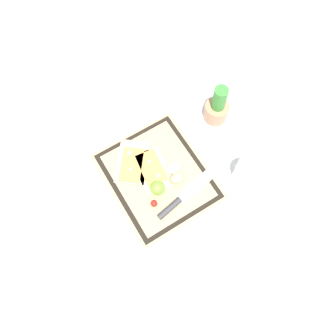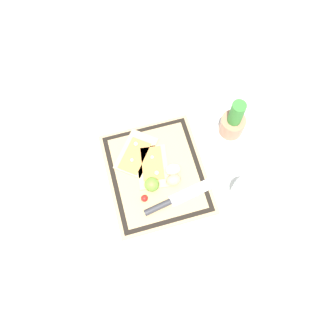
{
  "view_description": "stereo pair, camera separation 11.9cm",
  "coord_description": "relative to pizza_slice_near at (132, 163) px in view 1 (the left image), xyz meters",
  "views": [
    {
      "loc": [
        0.36,
        -0.18,
        1.15
      ],
      "look_at": [
        0.0,
        0.04,
        0.03
      ],
      "focal_mm": 35.0,
      "sensor_mm": 36.0,
      "label": 1
    },
    {
      "loc": [
        0.41,
        -0.07,
        1.15
      ],
      "look_at": [
        0.0,
        0.04,
        0.03
      ],
      "focal_mm": 35.0,
      "sensor_mm": 36.0,
      "label": 2
    }
  ],
  "objects": [
    {
      "name": "ground_plane",
      "position": [
        0.09,
        0.06,
        -0.02
      ],
      "size": [
        6.0,
        6.0,
        0.0
      ],
      "primitive_type": "plane",
      "color": "silver"
    },
    {
      "name": "cutting_board",
      "position": [
        0.09,
        0.06,
        -0.01
      ],
      "size": [
        0.41,
        0.36,
        0.02
      ],
      "color": "tan",
      "rests_on": "ground_plane"
    },
    {
      "name": "pizza_slice_near",
      "position": [
        0.0,
        0.0,
        0.0
      ],
      "size": [
        0.2,
        0.19,
        0.02
      ],
      "color": "#DBBC7F",
      "rests_on": "cutting_board"
    },
    {
      "name": "pizza_slice_far",
      "position": [
        0.07,
        0.05,
        0.0
      ],
      "size": [
        0.18,
        0.13,
        0.02
      ],
      "color": "#DBBC7F",
      "rests_on": "cutting_board"
    },
    {
      "name": "knife",
      "position": [
        0.22,
        0.07,
        0.0
      ],
      "size": [
        0.08,
        0.28,
        0.02
      ],
      "color": "silver",
      "rests_on": "cutting_board"
    },
    {
      "name": "egg_brown",
      "position": [
        0.14,
        0.11,
        0.02
      ],
      "size": [
        0.04,
        0.06,
        0.04
      ],
      "primitive_type": "ellipsoid",
      "color": "tan",
      "rests_on": "cutting_board"
    },
    {
      "name": "egg_pink",
      "position": [
        0.1,
        0.11,
        0.02
      ],
      "size": [
        0.04,
        0.06,
        0.04
      ],
      "primitive_type": "ellipsoid",
      "color": "beige",
      "rests_on": "cutting_board"
    },
    {
      "name": "lime",
      "position": [
        0.14,
        0.03,
        0.02
      ],
      "size": [
        0.05,
        0.05,
        0.05
      ],
      "primitive_type": "sphere",
      "color": "#70A838",
      "rests_on": "cutting_board"
    },
    {
      "name": "cherry_tomato_red",
      "position": [
        0.18,
        -0.01,
        0.01
      ],
      "size": [
        0.02,
        0.02,
        0.02
      ],
      "primitive_type": "sphere",
      "color": "red",
      "rests_on": "cutting_board"
    },
    {
      "name": "herb_pot",
      "position": [
        -0.01,
        0.38,
        0.04
      ],
      "size": [
        0.09,
        0.09,
        0.18
      ],
      "color": "#AD7A5B",
      "rests_on": "ground_plane"
    },
    {
      "name": "sauce_jar",
      "position": [
        0.25,
        0.33,
        0.02
      ],
      "size": [
        0.08,
        0.08,
        0.1
      ],
      "color": "silver",
      "rests_on": "ground_plane"
    }
  ]
}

